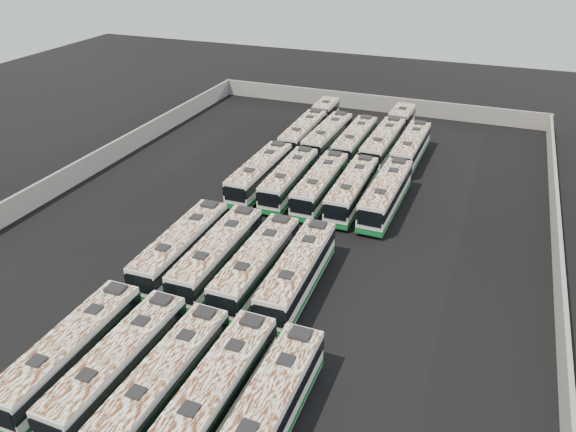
# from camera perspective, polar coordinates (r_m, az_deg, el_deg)

# --- Properties ---
(ground) EXTENTS (140.00, 140.00, 0.00)m
(ground) POSITION_cam_1_polar(r_m,az_deg,el_deg) (47.83, -1.60, -1.80)
(ground) COLOR black
(ground) RESTS_ON ground
(perimeter_wall) EXTENTS (45.20, 73.20, 2.20)m
(perimeter_wall) POSITION_cam_1_polar(r_m,az_deg,el_deg) (47.29, -1.62, -0.65)
(perimeter_wall) COLOR gray
(perimeter_wall) RESTS_ON ground
(bus_front_far_left) EXTENTS (2.40, 10.96, 3.08)m
(bus_front_far_left) POSITION_cam_1_polar(r_m,az_deg,el_deg) (35.90, -21.14, -12.69)
(bus_front_far_left) COLOR silver
(bus_front_far_left) RESTS_ON ground
(bus_front_left) EXTENTS (2.49, 10.97, 3.08)m
(bus_front_left) POSITION_cam_1_polar(r_m,az_deg,el_deg) (34.18, -16.82, -14.23)
(bus_front_left) COLOR silver
(bus_front_left) RESTS_ON ground
(bus_front_center) EXTENTS (2.50, 10.82, 3.03)m
(bus_front_center) POSITION_cam_1_polar(r_m,az_deg,el_deg) (32.67, -12.38, -15.96)
(bus_front_center) COLOR silver
(bus_front_center) RESTS_ON ground
(bus_front_right) EXTENTS (2.50, 11.23, 3.15)m
(bus_front_right) POSITION_cam_1_polar(r_m,az_deg,el_deg) (31.40, -7.41, -17.51)
(bus_front_right) COLOR silver
(bus_front_right) RESTS_ON ground
(bus_front_far_right) EXTENTS (2.38, 11.11, 3.13)m
(bus_front_far_right) POSITION_cam_1_polar(r_m,az_deg,el_deg) (30.43, -1.99, -19.16)
(bus_front_far_right) COLOR silver
(bus_front_far_right) RESTS_ON ground
(bus_midfront_far_left) EXTENTS (2.53, 11.29, 3.17)m
(bus_midfront_far_left) POSITION_cam_1_polar(r_m,az_deg,el_deg) (43.57, -10.73, -3.14)
(bus_midfront_far_left) COLOR silver
(bus_midfront_far_left) RESTS_ON ground
(bus_midfront_left) EXTENTS (2.50, 11.32, 3.18)m
(bus_midfront_left) POSITION_cam_1_polar(r_m,az_deg,el_deg) (42.23, -7.13, -3.92)
(bus_midfront_left) COLOR silver
(bus_midfront_left) RESTS_ON ground
(bus_midfront_center) EXTENTS (2.40, 11.17, 3.14)m
(bus_midfront_center) POSITION_cam_1_polar(r_m,az_deg,el_deg) (40.87, -3.19, -4.96)
(bus_midfront_center) COLOR silver
(bus_midfront_center) RESTS_ON ground
(bus_midfront_right) EXTENTS (2.66, 11.31, 3.17)m
(bus_midfront_right) POSITION_cam_1_polar(r_m,az_deg,el_deg) (39.96, 0.99, -5.75)
(bus_midfront_right) COLOR silver
(bus_midfront_right) RESTS_ON ground
(bus_midback_far_left) EXTENTS (2.40, 11.22, 3.16)m
(bus_midback_far_left) POSITION_cam_1_polar(r_m,az_deg,el_deg) (55.09, -2.87, 4.32)
(bus_midback_far_left) COLOR silver
(bus_midback_far_left) RESTS_ON ground
(bus_midback_left) EXTENTS (2.45, 10.85, 3.05)m
(bus_midback_left) POSITION_cam_1_polar(r_m,az_deg,el_deg) (54.03, 0.12, 3.79)
(bus_midback_left) COLOR silver
(bus_midback_left) RESTS_ON ground
(bus_midback_center) EXTENTS (2.40, 10.95, 3.08)m
(bus_midback_center) POSITION_cam_1_polar(r_m,az_deg,el_deg) (52.93, 3.29, 3.22)
(bus_midback_center) COLOR silver
(bus_midback_center) RESTS_ON ground
(bus_midback_right) EXTENTS (2.37, 10.94, 3.08)m
(bus_midback_right) POSITION_cam_1_polar(r_m,az_deg,el_deg) (52.19, 6.52, 2.69)
(bus_midback_right) COLOR silver
(bus_midback_right) RESTS_ON ground
(bus_midback_far_right) EXTENTS (2.65, 11.35, 3.18)m
(bus_midback_far_right) POSITION_cam_1_polar(r_m,az_deg,el_deg) (51.62, 9.91, 2.20)
(bus_midback_far_right) COLOR silver
(bus_midback_far_right) RESTS_ON ground
(bus_back_far_left) EXTENTS (2.53, 16.78, 3.04)m
(bus_back_far_left) POSITION_cam_1_polar(r_m,az_deg,el_deg) (68.31, 2.35, 9.13)
(bus_back_far_left) COLOR silver
(bus_back_far_left) RESTS_ON ground
(bus_back_left) EXTENTS (2.64, 11.17, 3.13)m
(bus_back_left) POSITION_cam_1_polar(r_m,az_deg,el_deg) (64.66, 4.06, 8.00)
(bus_back_left) COLOR silver
(bus_back_left) RESTS_ON ground
(bus_back_center) EXTENTS (2.41, 10.92, 3.07)m
(bus_back_center) POSITION_cam_1_polar(r_m,az_deg,el_deg) (63.86, 6.81, 7.58)
(bus_back_center) COLOR silver
(bus_back_center) RESTS_ON ground
(bus_back_right) EXTENTS (2.83, 17.58, 3.18)m
(bus_back_right) POSITION_cam_1_polar(r_m,az_deg,el_deg) (66.05, 10.26, 8.08)
(bus_back_right) COLOR silver
(bus_back_right) RESTS_ON ground
(bus_back_far_right) EXTENTS (2.55, 11.01, 3.09)m
(bus_back_far_right) POSITION_cam_1_polar(r_m,az_deg,el_deg) (62.93, 12.36, 6.80)
(bus_back_far_right) COLOR silver
(bus_back_far_right) RESTS_ON ground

